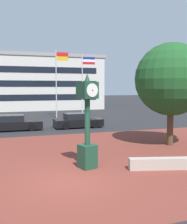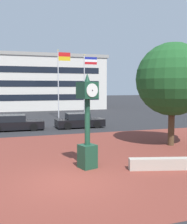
{
  "view_description": "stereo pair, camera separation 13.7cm",
  "coord_description": "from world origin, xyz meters",
  "px_view_note": "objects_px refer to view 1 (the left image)",
  "views": [
    {
      "loc": [
        -2.4,
        -9.82,
        3.57
      ],
      "look_at": [
        1.4,
        1.32,
        2.49
      ],
      "focal_mm": 43.73,
      "sensor_mm": 36.0,
      "label": 1
    },
    {
      "loc": [
        -2.27,
        -9.86,
        3.57
      ],
      "look_at": [
        1.4,
        1.32,
        2.49
      ],
      "focal_mm": 43.73,
      "sensor_mm": 36.0,
      "label": 2
    }
  ],
  "objects_px": {
    "car_street_mid": "(13,124)",
    "flagpole_secondary": "(84,80)",
    "flagpole_primary": "(58,78)",
    "civic_building": "(13,82)",
    "street_clock": "(87,125)",
    "plaza_tree": "(173,81)",
    "car_street_far": "(78,121)"
  },
  "relations": [
    {
      "from": "car_street_mid",
      "to": "flagpole_secondary",
      "type": "relative_size",
      "value": 0.62
    },
    {
      "from": "car_street_mid",
      "to": "flagpole_primary",
      "type": "xyz_separation_m",
      "value": [
        5.41,
        8.1,
        4.06
      ]
    },
    {
      "from": "flagpole_secondary",
      "to": "civic_building",
      "type": "relative_size",
      "value": 0.26
    },
    {
      "from": "flagpole_secondary",
      "to": "flagpole_primary",
      "type": "bearing_deg",
      "value": 180.0
    },
    {
      "from": "street_clock",
      "to": "civic_building",
      "type": "distance_m",
      "value": 36.22
    },
    {
      "from": "street_clock",
      "to": "flagpole_primary",
      "type": "relative_size",
      "value": 0.53
    },
    {
      "from": "plaza_tree",
      "to": "civic_building",
      "type": "distance_m",
      "value": 34.0
    },
    {
      "from": "street_clock",
      "to": "civic_building",
      "type": "bearing_deg",
      "value": 75.72
    },
    {
      "from": "street_clock",
      "to": "car_street_far",
      "type": "distance_m",
      "value": 12.21
    },
    {
      "from": "car_street_mid",
      "to": "plaza_tree",
      "type": "bearing_deg",
      "value": 46.79
    },
    {
      "from": "car_street_far",
      "to": "flagpole_primary",
      "type": "distance_m",
      "value": 9.23
    },
    {
      "from": "street_clock",
      "to": "car_street_mid",
      "type": "bearing_deg",
      "value": 85.71
    },
    {
      "from": "car_street_far",
      "to": "civic_building",
      "type": "height_order",
      "value": "civic_building"
    },
    {
      "from": "street_clock",
      "to": "car_street_mid",
      "type": "xyz_separation_m",
      "value": [
        -2.67,
        11.99,
        -1.36
      ]
    },
    {
      "from": "plaza_tree",
      "to": "car_street_mid",
      "type": "relative_size",
      "value": 1.35
    },
    {
      "from": "civic_building",
      "to": "street_clock",
      "type": "bearing_deg",
      "value": -87.43
    },
    {
      "from": "street_clock",
      "to": "car_street_far",
      "type": "relative_size",
      "value": 0.99
    },
    {
      "from": "car_street_mid",
      "to": "flagpole_primary",
      "type": "height_order",
      "value": "flagpole_primary"
    },
    {
      "from": "flagpole_secondary",
      "to": "car_street_far",
      "type": "bearing_deg",
      "value": -110.37
    },
    {
      "from": "street_clock",
      "to": "car_street_mid",
      "type": "distance_m",
      "value": 12.36
    },
    {
      "from": "plaza_tree",
      "to": "flagpole_primary",
      "type": "relative_size",
      "value": 0.8
    },
    {
      "from": "street_clock",
      "to": "flagpole_primary",
      "type": "bearing_deg",
      "value": 65.38
    },
    {
      "from": "car_street_far",
      "to": "civic_building",
      "type": "bearing_deg",
      "value": -170.28
    },
    {
      "from": "car_street_mid",
      "to": "flagpole_primary",
      "type": "bearing_deg",
      "value": 147.15
    },
    {
      "from": "car_street_mid",
      "to": "car_street_far",
      "type": "distance_m",
      "value": 5.5
    },
    {
      "from": "car_street_far",
      "to": "flagpole_secondary",
      "type": "xyz_separation_m",
      "value": [
        3.08,
        8.29,
        3.85
      ]
    },
    {
      "from": "street_clock",
      "to": "plaza_tree",
      "type": "height_order",
      "value": "plaza_tree"
    },
    {
      "from": "civic_building",
      "to": "flagpole_primary",
      "type": "bearing_deg",
      "value": -74.75
    },
    {
      "from": "car_street_far",
      "to": "civic_building",
      "type": "distance_m",
      "value": 24.99
    },
    {
      "from": "flagpole_secondary",
      "to": "plaza_tree",
      "type": "bearing_deg",
      "value": -87.97
    },
    {
      "from": "car_street_far",
      "to": "civic_building",
      "type": "xyz_separation_m",
      "value": [
        -4.45,
        24.3,
        3.77
      ]
    },
    {
      "from": "plaza_tree",
      "to": "car_street_mid",
      "type": "xyz_separation_m",
      "value": [
        -9.18,
        8.9,
        -3.37
      ]
    }
  ]
}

